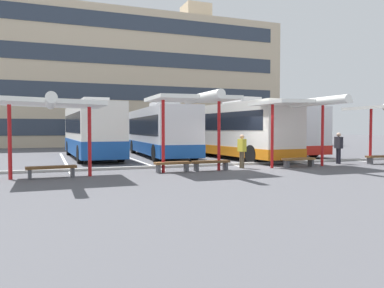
% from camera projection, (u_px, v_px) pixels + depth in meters
% --- Properties ---
extents(ground_plane, '(160.00, 160.00, 0.00)m').
position_uv_depth(ground_plane, '(241.00, 167.00, 18.93)').
color(ground_plane, '#515156').
extents(terminal_building, '(35.61, 11.27, 17.52)m').
position_uv_depth(terminal_building, '(127.00, 83.00, 45.89)').
color(terminal_building, '#C6B293').
rests_on(terminal_building, ground).
extents(coach_bus_0, '(2.78, 10.36, 3.69)m').
position_uv_depth(coach_bus_0, '(92.00, 132.00, 24.26)').
color(coach_bus_0, silver).
rests_on(coach_bus_0, ground).
extents(coach_bus_1, '(3.11, 11.30, 3.56)m').
position_uv_depth(coach_bus_1, '(160.00, 132.00, 25.73)').
color(coach_bus_1, silver).
rests_on(coach_bus_1, ground).
extents(coach_bus_2, '(3.33, 12.04, 3.76)m').
position_uv_depth(coach_bus_2, '(229.00, 130.00, 24.91)').
color(coach_bus_2, silver).
rests_on(coach_bus_2, ground).
extents(coach_bus_3, '(2.84, 11.40, 3.61)m').
position_uv_depth(coach_bus_3, '(265.00, 131.00, 28.45)').
color(coach_bus_3, silver).
rests_on(coach_bus_3, ground).
extents(lane_stripe_0, '(0.16, 14.00, 0.01)m').
position_uv_depth(lane_stripe_0, '(64.00, 161.00, 22.40)').
color(lane_stripe_0, white).
rests_on(lane_stripe_0, ground).
extents(lane_stripe_1, '(0.16, 14.00, 0.01)m').
position_uv_depth(lane_stripe_1, '(132.00, 159.00, 23.82)').
color(lane_stripe_1, white).
rests_on(lane_stripe_1, ground).
extents(lane_stripe_2, '(0.16, 14.00, 0.01)m').
position_uv_depth(lane_stripe_2, '(193.00, 157.00, 25.24)').
color(lane_stripe_2, white).
rests_on(lane_stripe_2, ground).
extents(lane_stripe_3, '(0.16, 14.00, 0.01)m').
position_uv_depth(lane_stripe_3, '(247.00, 156.00, 26.66)').
color(lane_stripe_3, white).
rests_on(lane_stripe_3, ground).
extents(lane_stripe_4, '(0.16, 14.00, 0.01)m').
position_uv_depth(lane_stripe_4, '(295.00, 154.00, 28.07)').
color(lane_stripe_4, white).
rests_on(lane_stripe_4, ground).
extents(waiting_shelter_0, '(3.86, 5.00, 3.00)m').
position_uv_depth(waiting_shelter_0, '(51.00, 104.00, 14.28)').
color(waiting_shelter_0, red).
rests_on(waiting_shelter_0, ground).
extents(bench_0, '(1.88, 0.60, 0.45)m').
position_uv_depth(bench_0, '(51.00, 169.00, 14.66)').
color(bench_0, brown).
rests_on(bench_0, ground).
extents(waiting_shelter_1, '(3.61, 4.41, 3.34)m').
position_uv_depth(waiting_shelter_1, '(194.00, 101.00, 16.49)').
color(waiting_shelter_1, red).
rests_on(waiting_shelter_1, ground).
extents(bench_1, '(1.59, 0.48, 0.45)m').
position_uv_depth(bench_1, '(172.00, 165.00, 16.52)').
color(bench_1, brown).
rests_on(bench_1, ground).
extents(bench_2, '(1.75, 0.47, 0.45)m').
position_uv_depth(bench_2, '(211.00, 163.00, 17.12)').
color(bench_2, brown).
rests_on(bench_2, ground).
extents(waiting_shelter_2, '(3.93, 4.83, 3.28)m').
position_uv_depth(waiting_shelter_2, '(302.00, 104.00, 18.42)').
color(waiting_shelter_2, red).
rests_on(waiting_shelter_2, ground).
extents(bench_3, '(1.73, 0.44, 0.45)m').
position_uv_depth(bench_3, '(299.00, 160.00, 18.70)').
color(bench_3, brown).
rests_on(bench_3, ground).
extents(bench_4, '(1.58, 0.55, 0.45)m').
position_uv_depth(bench_4, '(380.00, 158.00, 20.36)').
color(bench_4, brown).
rests_on(bench_4, ground).
extents(platform_kerb, '(44.00, 0.24, 0.12)m').
position_uv_depth(platform_kerb, '(234.00, 164.00, 19.69)').
color(platform_kerb, '#ADADA8').
rests_on(platform_kerb, ground).
extents(waiting_passenger_0, '(0.27, 0.50, 1.67)m').
position_uv_depth(waiting_passenger_0, '(339.00, 146.00, 20.45)').
color(waiting_passenger_0, black).
rests_on(waiting_passenger_0, ground).
extents(waiting_passenger_1, '(0.25, 0.48, 1.60)m').
position_uv_depth(waiting_passenger_1, '(242.00, 149.00, 18.18)').
color(waiting_passenger_1, brown).
rests_on(waiting_passenger_1, ground).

